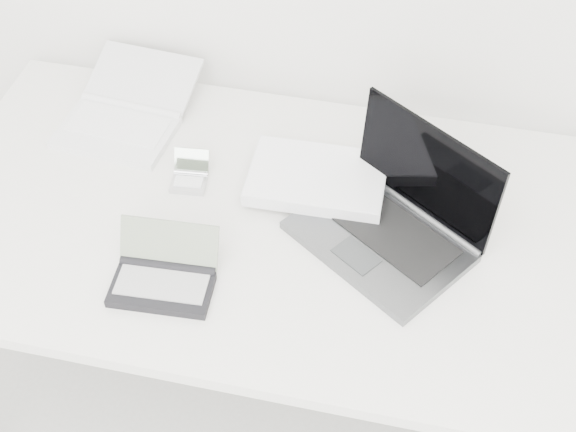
% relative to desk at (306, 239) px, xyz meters
% --- Properties ---
extents(desk, '(1.60, 0.80, 0.73)m').
position_rel_desk_xyz_m(desk, '(0.00, 0.00, 0.00)').
color(desk, white).
rests_on(desk, ground).
extents(laptop_large, '(0.52, 0.42, 0.23)m').
position_rel_desk_xyz_m(laptop_large, '(0.10, 0.05, 0.08)').
color(laptop_large, '#5A5C5F').
rests_on(laptop_large, desk).
extents(netbook_open_white, '(0.28, 0.35, 0.08)m').
position_rel_desk_xyz_m(netbook_open_white, '(-0.48, 0.22, 0.07)').
color(netbook_open_white, white).
rests_on(netbook_open_white, desk).
extents(pda_silver, '(0.08, 0.10, 0.06)m').
position_rel_desk_xyz_m(pda_silver, '(-0.27, 0.07, 0.06)').
color(pda_silver, silver).
rests_on(pda_silver, desk).
extents(palmtop_charcoal, '(0.20, 0.17, 0.10)m').
position_rel_desk_xyz_m(palmtop_charcoal, '(-0.24, -0.21, 0.07)').
color(palmtop_charcoal, black).
rests_on(palmtop_charcoal, desk).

